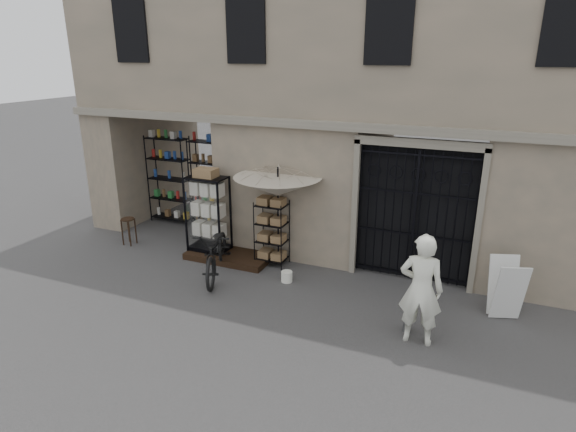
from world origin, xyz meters
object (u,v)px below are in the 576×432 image
at_px(easel_sign, 506,289).
at_px(shopkeeper, 416,341).
at_px(bicycle, 218,275).
at_px(steel_bollard, 408,312).
at_px(display_cabinet, 208,218).
at_px(white_bucket, 287,277).
at_px(wire_rack, 272,234).
at_px(market_umbrella, 278,181).
at_px(wooden_stool, 129,231).

bearing_deg(easel_sign, shopkeeper, -152.38).
height_order(bicycle, steel_bollard, bicycle).
distance_m(display_cabinet, shopkeeper, 5.57).
bearing_deg(bicycle, white_bucket, -9.41).
xyz_separation_m(wire_rack, bicycle, (-0.85, -1.01, -0.75)).
bearing_deg(easel_sign, bicycle, 166.53).
height_order(market_umbrella, easel_sign, market_umbrella).
distance_m(white_bucket, wooden_stool, 4.57).
relative_size(display_cabinet, wooden_stool, 2.81).
bearing_deg(display_cabinet, bicycle, -61.71).
xyz_separation_m(market_umbrella, easel_sign, (4.80, -0.52, -1.42)).
xyz_separation_m(display_cabinet, wooden_stool, (-2.27, -0.19, -0.59)).
bearing_deg(display_cabinet, steel_bollard, -29.06).
bearing_deg(easel_sign, wire_rack, 155.74).
bearing_deg(white_bucket, bicycle, -168.68).
height_order(wire_rack, market_umbrella, market_umbrella).
distance_m(wire_rack, bicycle, 1.52).
relative_size(bicycle, easel_sign, 1.91).
height_order(wooden_stool, steel_bollard, steel_bollard).
xyz_separation_m(white_bucket, wooden_stool, (-4.55, 0.39, 0.25)).
distance_m(wooden_stool, steel_bollard, 7.39).
bearing_deg(wooden_stool, steel_bollard, -10.59).
bearing_deg(display_cabinet, easel_sign, -15.04).
height_order(white_bucket, steel_bollard, steel_bollard).
height_order(wire_rack, wooden_stool, wire_rack).
relative_size(wooden_stool, steel_bollard, 0.91).
xyz_separation_m(white_bucket, easel_sign, (4.28, 0.21, 0.47)).
bearing_deg(display_cabinet, shopkeeper, -30.86).
height_order(display_cabinet, shopkeeper, display_cabinet).
xyz_separation_m(bicycle, shopkeeper, (4.44, -0.90, 0.00)).
xyz_separation_m(wooden_stool, shopkeeper, (7.46, -1.60, -0.37)).
relative_size(bicycle, wooden_stool, 3.09).
bearing_deg(market_umbrella, bicycle, -133.91).
distance_m(market_umbrella, white_bucket, 2.09).
bearing_deg(wooden_stool, wire_rack, 4.62).
distance_m(display_cabinet, bicycle, 1.51).
xyz_separation_m(wooden_stool, easel_sign, (8.83, -0.18, 0.22)).
bearing_deg(easel_sign, steel_bollard, -161.58).
height_order(bicycle, shopkeeper, bicycle).
distance_m(wire_rack, market_umbrella, 1.26).
bearing_deg(shopkeeper, wooden_stool, -13.99).
bearing_deg(market_umbrella, wire_rack, -169.23).
bearing_deg(easel_sign, wooden_stool, 160.25).
distance_m(wire_rack, wooden_stool, 3.91).
bearing_deg(white_bucket, display_cabinet, 165.58).
bearing_deg(wire_rack, shopkeeper, -25.86).
distance_m(wire_rack, shopkeeper, 4.14).
bearing_deg(shopkeeper, display_cabinet, -20.93).
bearing_deg(wooden_stool, shopkeeper, -12.11).
distance_m(white_bucket, bicycle, 1.56).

